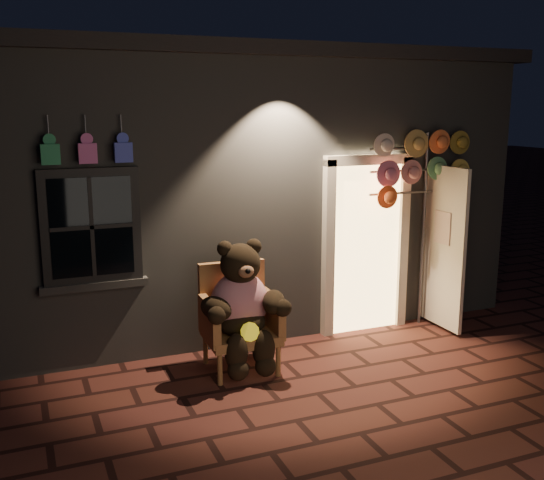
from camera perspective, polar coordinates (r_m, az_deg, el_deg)
ground at (r=6.42m, az=4.16°, el=-13.57°), size 60.00×60.00×0.00m
shop_building at (r=9.58m, az=-6.37°, el=5.74°), size 7.30×5.95×3.51m
wicker_armchair at (r=6.82m, az=-3.06°, el=-6.92°), size 0.80×0.72×1.12m
teddy_bear at (r=6.64m, az=-2.70°, el=-5.89°), size 0.99×0.78×1.36m
hat_rack at (r=7.95m, az=13.21°, el=6.53°), size 1.41×0.22×2.46m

